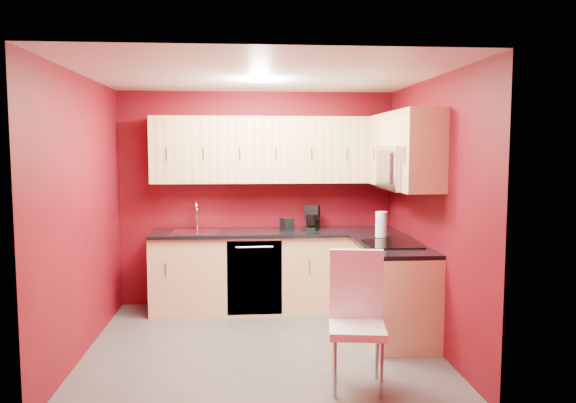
{
  "coord_description": "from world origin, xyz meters",
  "views": [
    {
      "loc": [
        -0.16,
        -5.11,
        1.86
      ],
      "look_at": [
        0.29,
        0.55,
        1.31
      ],
      "focal_mm": 35.0,
      "sensor_mm": 36.0,
      "label": 1
    }
  ],
  "objects": [
    {
      "name": "wall_left",
      "position": [
        -1.6,
        0.0,
        1.25
      ],
      "size": [
        0.0,
        3.0,
        3.0
      ],
      "primitive_type": "plane",
      "rotation": [
        1.57,
        0.0,
        1.57
      ],
      "color": "maroon",
      "rests_on": "floor"
    },
    {
      "name": "dining_chair",
      "position": [
        0.7,
        -0.97,
        0.52
      ],
      "size": [
        0.48,
        0.5,
        1.05
      ],
      "primitive_type": null,
      "rotation": [
        0.0,
        0.0,
        -0.14
      ],
      "color": "white",
      "rests_on": "floor"
    },
    {
      "name": "upper_cabinets_right",
      "position": [
        1.42,
        0.44,
        1.89
      ],
      "size": [
        0.35,
        1.55,
        0.75
      ],
      "color": "#EBD085",
      "rests_on": "wall_right"
    },
    {
      "name": "napkin_holder",
      "position": [
        0.33,
        1.27,
        0.98
      ],
      "size": [
        0.17,
        0.17,
        0.14
      ],
      "primitive_type": null,
      "rotation": [
        0.0,
        0.0,
        0.42
      ],
      "color": "black",
      "rests_on": "countertop_back"
    },
    {
      "name": "coffee_maker",
      "position": [
        0.61,
        1.28,
        1.05
      ],
      "size": [
        0.24,
        0.27,
        0.27
      ],
      "primitive_type": null,
      "rotation": [
        0.0,
        0.0,
        -0.42
      ],
      "color": "black",
      "rests_on": "countertop_back"
    },
    {
      "name": "upper_cabinets_back",
      "position": [
        0.2,
        1.32,
        1.83
      ],
      "size": [
        2.8,
        0.35,
        0.75
      ],
      "primitive_type": "cube",
      "color": "#EBD085",
      "rests_on": "wall_back"
    },
    {
      "name": "base_cabinets_back",
      "position": [
        0.2,
        1.2,
        0.43
      ],
      "size": [
        2.8,
        0.6,
        0.87
      ],
      "primitive_type": "cube",
      "color": "#E9BC85",
      "rests_on": "floor"
    },
    {
      "name": "ceiling",
      "position": [
        0.0,
        0.0,
        2.5
      ],
      "size": [
        3.2,
        3.2,
        0.0
      ],
      "primitive_type": "plane",
      "rotation": [
        3.14,
        0.0,
        0.0
      ],
      "color": "white",
      "rests_on": "wall_back"
    },
    {
      "name": "downlight",
      "position": [
        0.0,
        0.3,
        2.48
      ],
      "size": [
        0.2,
        0.2,
        0.01
      ],
      "primitive_type": "cylinder",
      "color": "white",
      "rests_on": "ceiling"
    },
    {
      "name": "microwave",
      "position": [
        1.39,
        0.2,
        1.66
      ],
      "size": [
        0.42,
        0.76,
        0.42
      ],
      "color": "silver",
      "rests_on": "upper_cabinets_right"
    },
    {
      "name": "paper_towel",
      "position": [
        1.27,
        0.6,
        1.05
      ],
      "size": [
        0.17,
        0.17,
        0.28
      ],
      "primitive_type": null,
      "rotation": [
        0.0,
        0.0,
        0.11
      ],
      "color": "white",
      "rests_on": "countertop_right"
    },
    {
      "name": "wall_right",
      "position": [
        1.6,
        0.0,
        1.25
      ],
      "size": [
        0.0,
        3.0,
        3.0
      ],
      "primitive_type": "plane",
      "rotation": [
        1.57,
        0.0,
        -1.57
      ],
      "color": "maroon",
      "rests_on": "floor"
    },
    {
      "name": "countertop_back",
      "position": [
        0.2,
        1.19,
        0.89
      ],
      "size": [
        2.8,
        0.63,
        0.04
      ],
      "primitive_type": "cube",
      "color": "black",
      "rests_on": "base_cabinets_back"
    },
    {
      "name": "sink",
      "position": [
        -0.7,
        1.2,
        0.94
      ],
      "size": [
        0.52,
        0.42,
        0.35
      ],
      "color": "silver",
      "rests_on": "countertop_back"
    },
    {
      "name": "wall_back",
      "position": [
        0.0,
        1.5,
        1.25
      ],
      "size": [
        3.2,
        0.0,
        3.2
      ],
      "primitive_type": "plane",
      "rotation": [
        1.57,
        0.0,
        0.0
      ],
      "color": "maroon",
      "rests_on": "floor"
    },
    {
      "name": "dishwasher_front",
      "position": [
        -0.05,
        0.91,
        0.43
      ],
      "size": [
        0.6,
        0.02,
        0.82
      ],
      "primitive_type": "cube",
      "color": "black",
      "rests_on": "base_cabinets_back"
    },
    {
      "name": "wall_front",
      "position": [
        0.0,
        -1.5,
        1.25
      ],
      "size": [
        3.2,
        0.0,
        3.2
      ],
      "primitive_type": "plane",
      "rotation": [
        -1.57,
        0.0,
        0.0
      ],
      "color": "maroon",
      "rests_on": "floor"
    },
    {
      "name": "cooktop",
      "position": [
        1.28,
        0.2,
        0.92
      ],
      "size": [
        0.5,
        0.55,
        0.01
      ],
      "primitive_type": "cube",
      "color": "black",
      "rests_on": "countertop_right"
    },
    {
      "name": "floor",
      "position": [
        0.0,
        0.0,
        0.0
      ],
      "size": [
        3.2,
        3.2,
        0.0
      ],
      "primitive_type": "plane",
      "color": "#53504D",
      "rests_on": "ground"
    },
    {
      "name": "countertop_right",
      "position": [
        1.29,
        0.23,
        0.89
      ],
      "size": [
        0.63,
        1.27,
        0.04
      ],
      "primitive_type": "cube",
      "color": "black",
      "rests_on": "base_cabinets_right"
    },
    {
      "name": "base_cabinets_right",
      "position": [
        1.3,
        0.25,
        0.43
      ],
      "size": [
        0.6,
        1.3,
        0.87
      ],
      "primitive_type": "cube",
      "color": "#E9BC85",
      "rests_on": "floor"
    }
  ]
}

